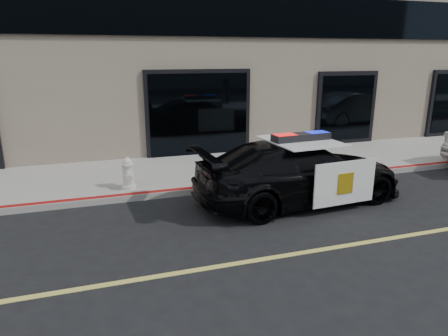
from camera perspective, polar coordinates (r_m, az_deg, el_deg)
name	(u,v)px	position (r m, az deg, el deg)	size (l,w,h in m)	color
ground	(349,245)	(7.67, 17.48, -10.49)	(120.00, 120.00, 0.00)	black
sidewalk_n	(246,166)	(12.00, 3.17, 0.22)	(60.00, 3.50, 0.15)	gray
police_car	(299,171)	(9.34, 10.73, -0.47)	(2.70, 5.22, 1.62)	black
fire_hydrant	(128,174)	(9.99, -13.53, -0.81)	(0.35, 0.49, 0.78)	silver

